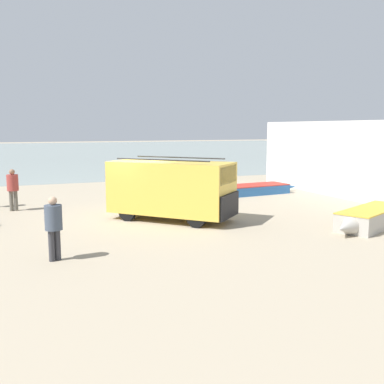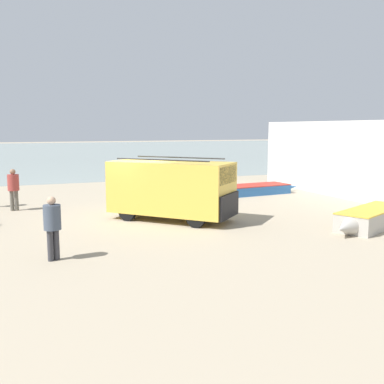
% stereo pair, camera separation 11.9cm
% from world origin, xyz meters
% --- Properties ---
extents(ground_plane, '(200.00, 200.00, 0.00)m').
position_xyz_m(ground_plane, '(0.00, 0.00, 0.00)').
color(ground_plane, tan).
extents(sea_water, '(120.00, 80.00, 0.01)m').
position_xyz_m(sea_water, '(0.00, 52.00, 0.00)').
color(sea_water, '#99A89E').
rests_on(sea_water, ground_plane).
extents(harbor_wall, '(0.50, 13.83, 3.85)m').
position_xyz_m(harbor_wall, '(11.05, 1.00, 1.92)').
color(harbor_wall, silver).
rests_on(harbor_wall, ground_plane).
extents(parked_van, '(4.61, 4.68, 2.38)m').
position_xyz_m(parked_van, '(1.20, -1.11, 1.23)').
color(parked_van, gold).
rests_on(parked_van, ground_plane).
extents(fishing_rowboat_1, '(5.68, 1.92, 0.50)m').
position_xyz_m(fishing_rowboat_1, '(7.21, 3.67, 0.25)').
color(fishing_rowboat_1, '#2D66AD').
rests_on(fishing_rowboat_1, ground_plane).
extents(fishing_rowboat_2, '(4.34, 2.66, 0.67)m').
position_xyz_m(fishing_rowboat_2, '(7.27, -4.97, 0.34)').
color(fishing_rowboat_2, '#ADA89E').
rests_on(fishing_rowboat_2, ground_plane).
extents(fisherman_0, '(0.47, 0.47, 1.78)m').
position_xyz_m(fisherman_0, '(-4.43, 3.18, 1.07)').
color(fisherman_0, '#5B564C').
rests_on(fisherman_0, ground_plane).
extents(fisherman_1, '(0.45, 0.45, 1.73)m').
position_xyz_m(fisherman_1, '(-3.44, -4.99, 1.03)').
color(fisherman_1, '#38383D').
rests_on(fisherman_1, ground_plane).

